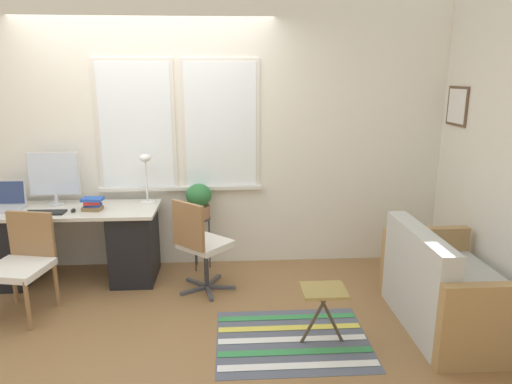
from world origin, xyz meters
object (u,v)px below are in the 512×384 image
at_px(folding_stool, 324,296).
at_px(office_chair_swivel, 200,243).
at_px(couch_loveseat, 448,293).
at_px(desk_lamp, 146,168).
at_px(keyboard, 45,213).
at_px(book_stack, 92,204).
at_px(plant_stand, 200,225).
at_px(desk_chair_wooden, 22,262).
at_px(potted_plant, 199,200).
at_px(monitor, 54,176).
at_px(mouse, 73,210).
at_px(laptop, 5,203).

bearing_deg(folding_stool, office_chair_swivel, 136.59).
bearing_deg(couch_loveseat, desk_lamp, 64.34).
xyz_separation_m(keyboard, couch_loveseat, (3.41, -0.89, -0.46)).
bearing_deg(book_stack, plant_stand, 15.22).
height_order(desk_chair_wooden, potted_plant, potted_plant).
xyz_separation_m(desk_lamp, office_chair_swivel, (0.54, -0.50, -0.60)).
distance_m(book_stack, potted_plant, 1.01).
xyz_separation_m(plant_stand, folding_stool, (0.99, -1.43, -0.09)).
bearing_deg(keyboard, desk_lamp, 20.31).
bearing_deg(potted_plant, office_chair_swivel, -86.11).
height_order(monitor, mouse, monitor).
distance_m(desk_lamp, plant_stand, 0.79).
distance_m(mouse, plant_stand, 1.21).
xyz_separation_m(couch_loveseat, potted_plant, (-2.03, 1.25, 0.46)).
bearing_deg(laptop, office_chair_swivel, -10.79).
bearing_deg(book_stack, mouse, -159.97).
relative_size(laptop, office_chair_swivel, 0.39).
bearing_deg(potted_plant, keyboard, -165.67).
distance_m(office_chair_swivel, couch_loveseat, 2.13).
height_order(desk_lamp, office_chair_swivel, desk_lamp).
bearing_deg(couch_loveseat, folding_stool, 100.08).
relative_size(monitor, office_chair_swivel, 0.58).
bearing_deg(couch_loveseat, mouse, 73.76).
relative_size(mouse, couch_loveseat, 0.06).
distance_m(monitor, plant_stand, 1.48).
bearing_deg(folding_stool, couch_loveseat, 10.08).
relative_size(keyboard, plant_stand, 0.64).
bearing_deg(couch_loveseat, book_stack, 71.90).
distance_m(couch_loveseat, potted_plant, 2.43).
height_order(mouse, desk_chair_wooden, desk_chair_wooden).
bearing_deg(plant_stand, couch_loveseat, -31.56).
relative_size(mouse, office_chair_swivel, 0.08).
bearing_deg(plant_stand, desk_chair_wooden, -149.93).
xyz_separation_m(laptop, mouse, (0.68, -0.14, -0.04)).
distance_m(keyboard, desk_lamp, 0.99).
relative_size(book_stack, office_chair_swivel, 0.23).
relative_size(laptop, desk_lamp, 0.71).
bearing_deg(keyboard, folding_stool, -24.52).
distance_m(mouse, desk_lamp, 0.77).
relative_size(couch_loveseat, folding_stool, 2.77).
bearing_deg(book_stack, laptop, 174.27).
xyz_separation_m(laptop, office_chair_swivel, (1.85, -0.35, -0.31)).
bearing_deg(monitor, plant_stand, 2.09).
bearing_deg(plant_stand, monitor, -177.91).
bearing_deg(mouse, potted_plant, 15.92).
bearing_deg(laptop, keyboard, -21.63).
height_order(desk_chair_wooden, plant_stand, desk_chair_wooden).
height_order(potted_plant, folding_stool, potted_plant).
distance_m(mouse, potted_plant, 1.18).
height_order(laptop, keyboard, laptop).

